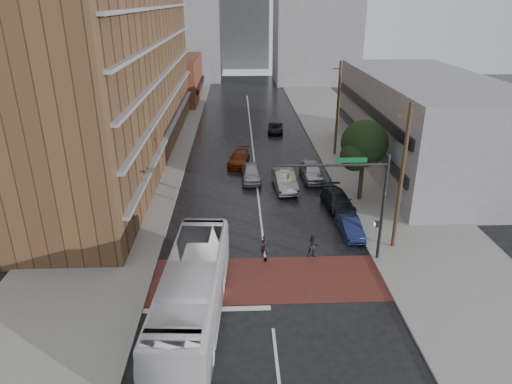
{
  "coord_description": "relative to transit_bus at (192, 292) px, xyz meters",
  "views": [
    {
      "loc": [
        -1.64,
        -22.89,
        15.74
      ],
      "look_at": [
        -0.49,
        5.88,
        3.5
      ],
      "focal_mm": 32.0,
      "sensor_mm": 36.0,
      "label": 1
    }
  ],
  "objects": [
    {
      "name": "car_travel_c",
      "position": [
        2.53,
        24.55,
        -1.04
      ],
      "size": [
        2.62,
        4.83,
        1.33
      ],
      "primitive_type": "imported",
      "rotation": [
        0.0,
        0.0,
        -0.17
      ],
      "color": "#66230B",
      "rests_on": "ground"
    },
    {
      "name": "pedestrian_b",
      "position": [
        7.29,
        6.08,
        -0.91
      ],
      "size": [
        0.81,
        0.65,
        1.59
      ],
      "primitive_type": "imported",
      "rotation": [
        0.0,
        0.0,
        -0.06
      ],
      "color": "#262126",
      "rests_on": "ground"
    },
    {
      "name": "sidewalk_west",
      "position": [
        -7.34,
        28.08,
        -1.63
      ],
      "size": [
        9.0,
        90.0,
        0.15
      ],
      "primitive_type": "cube",
      "color": "gray",
      "rests_on": "ground"
    },
    {
      "name": "pedestrian_a",
      "position": [
        4.14,
        6.08,
        -0.9
      ],
      "size": [
        0.63,
        0.45,
        1.62
      ],
      "primitive_type": "imported",
      "rotation": [
        0.0,
        0.0,
        -0.11
      ],
      "color": "black",
      "rests_on": "ground"
    },
    {
      "name": "car_travel_b",
      "position": [
        6.57,
        17.83,
        -0.88
      ],
      "size": [
        2.13,
        5.12,
        1.65
      ],
      "primitive_type": "imported",
      "rotation": [
        0.0,
        0.0,
        0.08
      ],
      "color": "#A1A4A8",
      "rests_on": "ground"
    },
    {
      "name": "utility_pole_near",
      "position": [
        12.96,
        7.08,
        3.43
      ],
      "size": [
        1.6,
        0.26,
        10.0
      ],
      "color": "#473321",
      "rests_on": "ground"
    },
    {
      "name": "apartment_block",
      "position": [
        -9.84,
        27.08,
        12.29
      ],
      "size": [
        10.0,
        44.0,
        28.0
      ],
      "primitive_type": "cube",
      "color": "brown",
      "rests_on": "ground"
    },
    {
      "name": "car_travel_a",
      "position": [
        3.67,
        19.98,
        -0.95
      ],
      "size": [
        1.78,
        4.42,
        1.5
      ],
      "primitive_type": "imported",
      "rotation": [
        0.0,
        0.0,
        -0.0
      ],
      "color": "#9FA2A7",
      "rests_on": "ground"
    },
    {
      "name": "transit_bus",
      "position": [
        0.0,
        0.0,
        0.0
      ],
      "size": [
        3.59,
        12.4,
        3.41
      ],
      "primitive_type": "imported",
      "rotation": [
        0.0,
        0.0,
        -0.06
      ],
      "color": "silver",
      "rests_on": "ground"
    },
    {
      "name": "car_parked_mid",
      "position": [
        10.46,
        13.52,
        -1.0
      ],
      "size": [
        2.39,
        5.0,
        1.41
      ],
      "primitive_type": "imported",
      "rotation": [
        0.0,
        0.0,
        0.09
      ],
      "color": "black",
      "rests_on": "ground"
    },
    {
      "name": "street_tree",
      "position": [
        12.67,
        15.11,
        3.03
      ],
      "size": [
        4.2,
        4.1,
        6.9
      ],
      "color": "#332319",
      "rests_on": "ground"
    },
    {
      "name": "storefront_west",
      "position": [
        -7.84,
        57.08,
        1.79
      ],
      "size": [
        8.0,
        16.0,
        7.0
      ],
      "primitive_type": "cube",
      "color": "brown",
      "rests_on": "ground"
    },
    {
      "name": "utility_pole_far",
      "position": [
        12.96,
        27.08,
        3.43
      ],
      "size": [
        1.6,
        0.26,
        10.0
      ],
      "color": "#473321",
      "rests_on": "ground"
    },
    {
      "name": "ground",
      "position": [
        4.16,
        3.08,
        -1.71
      ],
      "size": [
        160.0,
        160.0,
        0.0
      ],
      "primitive_type": "plane",
      "color": "black",
      "rests_on": "ground"
    },
    {
      "name": "signal_mast",
      "position": [
        10.0,
        5.58,
        3.03
      ],
      "size": [
        6.5,
        0.3,
        7.2
      ],
      "color": "#2D2D33",
      "rests_on": "ground"
    },
    {
      "name": "distant_tower_center",
      "position": [
        4.16,
        98.08,
        10.29
      ],
      "size": [
        12.0,
        10.0,
        24.0
      ],
      "primitive_type": "cube",
      "color": "gray",
      "rests_on": "ground"
    },
    {
      "name": "suv_travel",
      "position": [
        7.25,
        36.52,
        -1.13
      ],
      "size": [
        2.25,
        4.26,
        1.14
      ],
      "primitive_type": "imported",
      "rotation": [
        0.0,
        0.0,
        -0.09
      ],
      "color": "black",
      "rests_on": "ground"
    },
    {
      "name": "car_parked_near",
      "position": [
        10.46,
        9.04,
        -1.08
      ],
      "size": [
        1.44,
        3.83,
        1.25
      ],
      "primitive_type": "imported",
      "rotation": [
        0.0,
        0.0,
        0.03
      ],
      "color": "#131B44",
      "rests_on": "ground"
    },
    {
      "name": "crosswalk",
      "position": [
        4.16,
        3.58,
        -1.7
      ],
      "size": [
        14.0,
        5.0,
        0.02
      ],
      "primitive_type": "cube",
      "color": "maroon",
      "rests_on": "ground"
    },
    {
      "name": "car_parked_far",
      "position": [
        9.36,
        20.07,
        -0.89
      ],
      "size": [
        2.12,
        4.84,
        1.62
      ],
      "primitive_type": "imported",
      "rotation": [
        0.0,
        0.0,
        0.04
      ],
      "color": "#ACB0B4",
      "rests_on": "ground"
    },
    {
      "name": "building_east",
      "position": [
        20.66,
        23.08,
        2.79
      ],
      "size": [
        11.0,
        26.0,
        9.0
      ],
      "primitive_type": "cube",
      "color": "gray",
      "rests_on": "ground"
    },
    {
      "name": "sidewalk_east",
      "position": [
        15.66,
        28.08,
        -1.63
      ],
      "size": [
        9.0,
        90.0,
        0.15
      ],
      "primitive_type": "cube",
      "color": "gray",
      "rests_on": "ground"
    }
  ]
}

